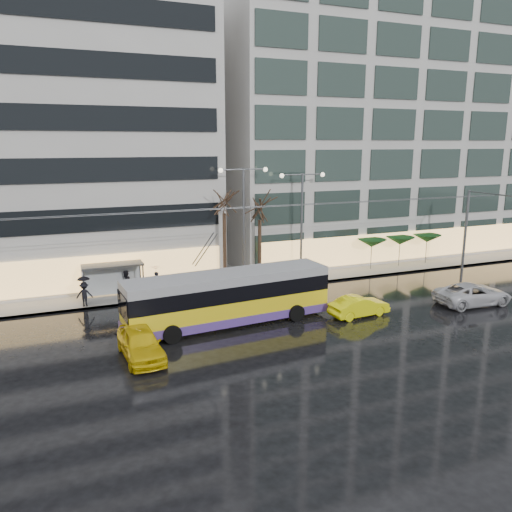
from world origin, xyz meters
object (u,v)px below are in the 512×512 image
trolleybus (229,299)px  taxi_a (141,343)px  street_lamp_near (244,210)px  bus_shelter (107,274)px

trolleybus → taxi_a: bearing=-153.0°
street_lamp_near → taxi_a: size_ratio=1.91×
bus_shelter → street_lamp_near: bearing=0.6°
street_lamp_near → taxi_a: street_lamp_near is taller
trolleybus → street_lamp_near: bearing=63.7°
bus_shelter → street_lamp_near: size_ratio=0.47×
bus_shelter → trolleybus: bearing=-50.7°
taxi_a → trolleybus: bearing=23.3°
trolleybus → bus_shelter: trolleybus is taller
trolleybus → bus_shelter: size_ratio=3.10×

